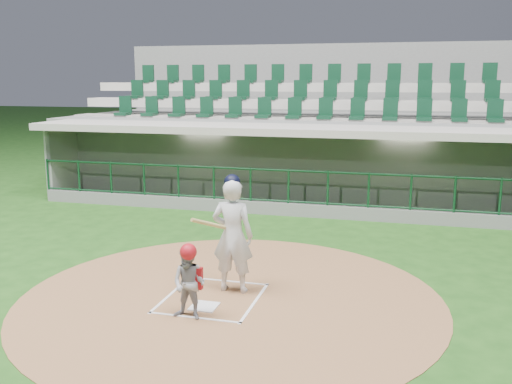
% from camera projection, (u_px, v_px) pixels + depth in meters
% --- Properties ---
extents(ground, '(120.00, 120.00, 0.00)m').
position_uv_depth(ground, '(218.00, 292.00, 9.99)').
color(ground, '#1A4513').
rests_on(ground, ground).
extents(dirt_circle, '(7.20, 7.20, 0.01)m').
position_uv_depth(dirt_circle, '(231.00, 298.00, 9.72)').
color(dirt_circle, brown).
rests_on(dirt_circle, ground).
extents(home_plate, '(0.43, 0.43, 0.02)m').
position_uv_depth(home_plate, '(204.00, 306.00, 9.32)').
color(home_plate, white).
rests_on(home_plate, dirt_circle).
extents(batter_box_chalk, '(1.55, 1.80, 0.01)m').
position_uv_depth(batter_box_chalk, '(212.00, 298.00, 9.70)').
color(batter_box_chalk, white).
rests_on(batter_box_chalk, ground).
extents(dugout_structure, '(16.40, 3.70, 3.00)m').
position_uv_depth(dugout_structure, '(307.00, 171.00, 17.17)').
color(dugout_structure, slate).
rests_on(dugout_structure, ground).
extents(seating_deck, '(17.00, 6.72, 5.15)m').
position_uv_depth(seating_deck, '(318.00, 144.00, 20.04)').
color(seating_deck, slate).
rests_on(seating_deck, ground).
extents(batter, '(0.90, 0.88, 2.08)m').
position_uv_depth(batter, '(233.00, 234.00, 9.85)').
color(batter, silver).
rests_on(batter, dirt_circle).
extents(catcher, '(0.58, 0.47, 1.21)m').
position_uv_depth(catcher, '(189.00, 282.00, 8.78)').
color(catcher, gray).
rests_on(catcher, dirt_circle).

